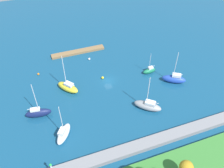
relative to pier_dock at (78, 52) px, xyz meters
name	(u,v)px	position (x,y,z in m)	size (l,w,h in m)	color
water	(108,81)	(-5.37, 19.25, -0.42)	(160.00, 160.00, 0.00)	navy
pier_dock	(78,52)	(0.00, 0.00, 0.00)	(20.11, 2.51, 0.84)	olive
breakwater	(144,145)	(-5.37, 45.77, 0.27)	(67.29, 3.12, 1.37)	gray
harbor_beacon	(51,168)	(17.05, 45.77, 3.10)	(0.56, 0.56, 3.73)	silver
park_tree_east	(186,167)	(-9.61, 56.33, 4.65)	(3.02, 3.02, 5.44)	brown
sailboat_gray_far_south	(148,106)	(-11.91, 34.70, 0.86)	(7.86, 7.39, 11.56)	gray
sailboat_yellow_lone_south	(68,87)	(7.95, 19.17, 0.94)	(6.83, 7.70, 12.88)	yellow
sailboat_white_near_pier	(64,134)	(12.74, 36.11, 0.97)	(5.61, 6.75, 11.01)	white
sailboat_navy_center_basin	(38,113)	(17.94, 26.77, 0.98)	(7.32, 3.02, 11.84)	#141E4C
sailboat_blue_east_end	(174,79)	(-25.08, 27.20, 1.01)	(7.69, 6.21, 11.55)	#2347B2
sailboat_green_mid_basin	(149,71)	(-19.85, 20.18, 0.58)	(4.80, 1.96, 7.96)	#19724C
mooring_buoy_orange	(38,74)	(15.83, 8.21, -0.06)	(0.71, 0.71, 0.71)	orange
mooring_buoy_white	(89,59)	(-2.70, 5.86, -0.02)	(0.80, 0.80, 0.80)	white
mooring_buoy_yellow	(103,78)	(-3.93, 17.58, 0.00)	(0.84, 0.84, 0.84)	yellow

